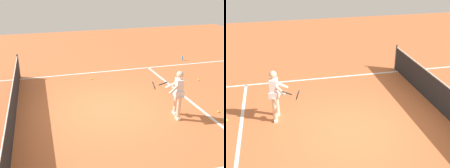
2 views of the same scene
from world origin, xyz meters
TOP-DOWN VIEW (x-y plane):
  - ground_plane at (0.00, 0.00)m, footprint 28.02×28.02m
  - service_line_marking at (0.00, -3.13)m, footprint 7.51×0.10m
  - sideline_left_marking at (-3.75, 0.00)m, footprint 0.10×19.55m
  - court_net at (0.00, 2.95)m, footprint 8.19×0.08m
  - tennis_player at (-1.12, -2.06)m, footprint 0.91×0.90m
  - tennis_ball_far at (-1.27, -3.56)m, footprint 0.07×0.07m

SIDE VIEW (x-z plane):
  - ground_plane at x=0.00m, z-range 0.00..0.00m
  - service_line_marking at x=0.00m, z-range 0.00..0.01m
  - sideline_left_marking at x=-3.75m, z-range 0.00..0.01m
  - tennis_ball_far at x=-1.27m, z-range 0.00..0.07m
  - court_net at x=0.00m, z-range -0.03..1.02m
  - tennis_player at x=-1.12m, z-range 0.07..1.62m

